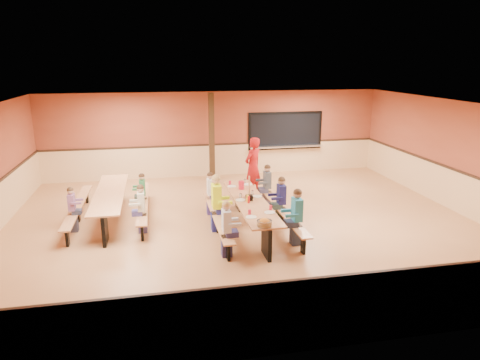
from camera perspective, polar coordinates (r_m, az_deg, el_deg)
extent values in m
plane|color=#A0653C|center=(10.97, 0.44, -5.96)|extent=(12.00, 12.00, 0.00)
cube|color=brown|center=(15.34, -3.35, 6.12)|extent=(12.00, 0.04, 3.00)
cube|color=brown|center=(5.97, 10.37, -9.90)|extent=(12.00, 0.04, 3.00)
cube|color=brown|center=(13.09, 27.16, 2.72)|extent=(0.04, 10.00, 3.00)
cube|color=white|center=(10.25, 0.47, 9.82)|extent=(12.00, 10.00, 0.04)
cube|color=black|center=(15.87, 6.06, 6.56)|extent=(2.60, 0.06, 1.20)
cube|color=silver|center=(15.88, 6.09, 4.48)|extent=(2.70, 0.28, 0.06)
cube|color=#312010|center=(14.73, -3.80, 5.71)|extent=(0.18, 0.18, 3.00)
cube|color=#BD794B|center=(10.44, 1.43, -2.91)|extent=(0.75, 3.60, 0.04)
cube|color=black|center=(9.17, 3.55, -8.15)|extent=(0.08, 0.60, 0.70)
cube|color=black|center=(11.99, -0.20, -2.27)|extent=(0.08, 0.60, 0.70)
cube|color=#BD794B|center=(10.39, -3.04, -4.70)|extent=(0.26, 3.60, 0.04)
cube|color=black|center=(10.47, -3.02, -5.85)|extent=(0.06, 0.18, 0.41)
cube|color=#BD794B|center=(10.73, 5.73, -4.08)|extent=(0.26, 3.60, 0.04)
cube|color=black|center=(10.81, 5.70, -5.20)|extent=(0.06, 0.18, 0.41)
cube|color=#BD794B|center=(11.61, -16.97, -1.67)|extent=(0.75, 3.60, 0.04)
cube|color=black|center=(10.28, -17.58, -6.18)|extent=(0.08, 0.60, 0.70)
cube|color=black|center=(13.20, -16.25, -1.22)|extent=(0.08, 0.60, 0.70)
cube|color=#BD794B|center=(11.82, -20.84, -3.20)|extent=(0.26, 3.60, 0.04)
cube|color=black|center=(11.89, -20.74, -4.23)|extent=(0.06, 0.18, 0.41)
cube|color=#BD794B|center=(11.64, -12.82, -2.82)|extent=(0.26, 3.60, 0.04)
cube|color=black|center=(11.71, -12.75, -3.86)|extent=(0.06, 0.18, 0.41)
imported|color=#AF1414|center=(13.07, 1.74, 1.78)|extent=(0.79, 0.76, 1.81)
cylinder|color=red|center=(11.34, 0.18, -0.69)|extent=(0.16, 0.16, 0.22)
cube|color=black|center=(10.46, 1.38, -2.38)|extent=(0.10, 0.14, 0.13)
cylinder|color=yellow|center=(10.34, 1.02, -2.48)|extent=(0.06, 0.06, 0.17)
cylinder|color=#B2140F|center=(10.25, 1.17, -2.64)|extent=(0.06, 0.06, 0.17)
cube|color=black|center=(10.66, 1.23, -2.22)|extent=(0.16, 0.16, 0.06)
cube|color=#BD794B|center=(10.58, 1.24, -0.78)|extent=(0.02, 0.09, 0.50)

